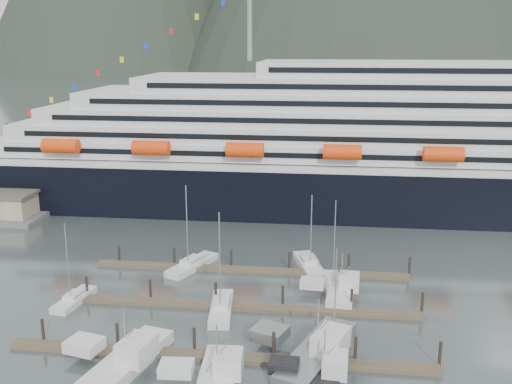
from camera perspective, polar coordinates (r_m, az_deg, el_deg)
ground at (r=77.29m, az=1.55°, el=-12.13°), size 1600.00×1600.00×0.00m
cruise_ship at (r=128.11m, az=17.51°, el=3.56°), size 210.00×30.40×50.30m
dock_near at (r=69.04m, az=-3.48°, el=-15.31°), size 48.18×2.28×3.20m
dock_mid at (r=80.44m, az=-1.80°, el=-10.79°), size 48.18×2.28×3.20m
dock_far at (r=92.26m, az=-0.57°, el=-7.40°), size 48.18×2.28×3.20m
sailboat_a at (r=85.45m, az=-16.93°, el=-9.81°), size 3.45×8.42×11.84m
sailboat_b at (r=79.43m, az=-3.34°, el=-11.05°), size 3.81×10.52×14.27m
sailboat_e at (r=94.06m, az=-6.10°, el=-6.97°), size 6.68×10.92×13.97m
sailboat_f at (r=94.06m, az=5.04°, el=-6.94°), size 5.47×10.29×12.44m
sailboat_g at (r=87.36m, az=7.29°, el=-8.73°), size 3.05×9.25×13.49m
sailboat_h at (r=71.90m, az=7.51°, el=-14.04°), size 4.01×8.72×12.59m
trawler_a at (r=68.35m, az=-12.37°, el=-15.35°), size 10.90×14.55×7.74m
trawler_b at (r=64.35m, az=-3.80°, el=-17.07°), size 8.71×11.42×7.31m
trawler_c at (r=68.83m, az=5.71°, el=-14.82°), size 12.45×15.85×7.92m
trawler_d at (r=64.96m, az=6.38°, el=-16.88°), size 8.26×11.16×6.53m
trawler_e at (r=84.49m, az=8.03°, el=-9.23°), size 8.25×10.82×6.86m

